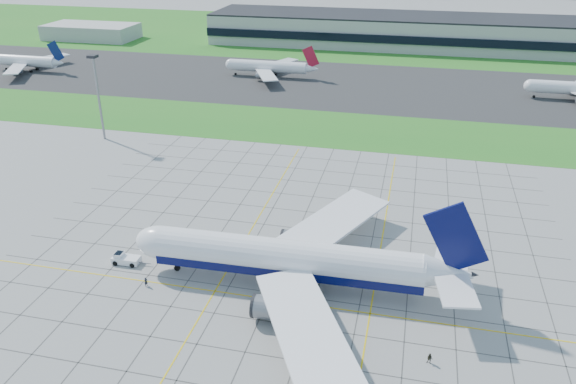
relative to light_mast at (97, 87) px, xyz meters
name	(u,v)px	position (x,y,z in m)	size (l,w,h in m)	color
ground	(271,292)	(70.00, -65.00, -16.18)	(1400.00, 1400.00, 0.00)	#999994
grass_median	(342,129)	(70.00, 25.00, -16.16)	(700.00, 35.00, 0.04)	#267421
asphalt_taxiway	(362,85)	(70.00, 80.00, -16.15)	(700.00, 75.00, 0.04)	#383838
grass_far	(383,36)	(70.00, 190.00, -16.16)	(700.00, 145.00, 0.04)	#267421
apron_markings	(287,260)	(70.43, -53.91, -16.17)	(120.00, 130.00, 0.03)	#474744
terminal	(458,33)	(110.00, 164.87, -8.29)	(260.00, 43.00, 15.80)	#B7B7B2
service_block	(91,32)	(-90.00, 145.00, -12.18)	(50.00, 25.00, 8.00)	#B7B7B2
light_mast	(97,87)	(0.00, 0.00, 0.00)	(2.50, 2.50, 25.60)	gray
airliner	(290,259)	(72.72, -61.75, -10.71)	(63.54, 64.38, 20.00)	white
pushback_tug	(125,259)	(39.73, -62.18, -15.21)	(7.86, 2.86, 2.18)	white
crew_near	(146,282)	(47.20, -68.31, -15.29)	(0.65, 0.43, 1.79)	black
crew_far	(430,359)	(97.91, -76.98, -15.28)	(0.88, 0.69, 1.81)	black
distant_jet_0	(29,61)	(-76.16, 70.21, -11.70)	(31.86, 42.66, 14.08)	white
distant_jet_1	(269,67)	(29.98, 84.55, -11.70)	(38.65, 42.66, 14.08)	white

